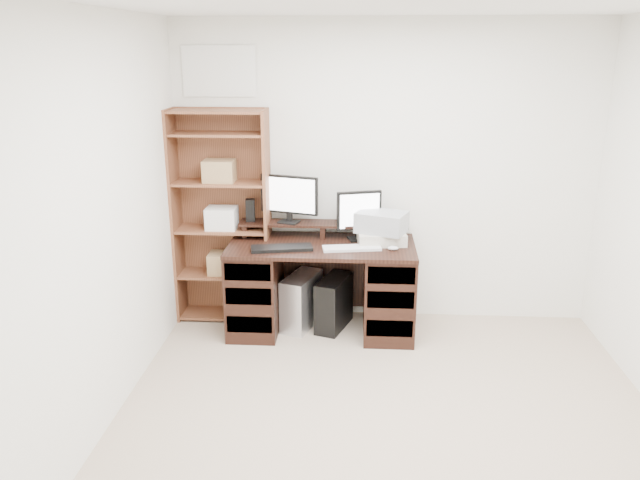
# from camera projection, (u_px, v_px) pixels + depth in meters

# --- Properties ---
(room) EXTENTS (3.54, 4.04, 2.54)m
(room) POSITION_uv_depth(u_px,v_px,m) (397.00, 251.00, 3.28)
(room) COLOR tan
(room) RESTS_ON ground
(desk) EXTENTS (1.50, 0.70, 0.75)m
(desk) POSITION_uv_depth(u_px,v_px,m) (322.00, 286.00, 5.13)
(desk) COLOR black
(desk) RESTS_ON ground
(riser_shelf) EXTENTS (1.40, 0.22, 0.12)m
(riser_shelf) POSITION_uv_depth(u_px,v_px,m) (323.00, 226.00, 5.19)
(riser_shelf) COLOR black
(riser_shelf) RESTS_ON desk
(monitor_wide) EXTENTS (0.49, 0.19, 0.39)m
(monitor_wide) POSITION_uv_depth(u_px,v_px,m) (289.00, 196.00, 5.13)
(monitor_wide) COLOR black
(monitor_wide) RESTS_ON riser_shelf
(monitor_small) EXTENTS (0.36, 0.18, 0.40)m
(monitor_small) POSITION_uv_depth(u_px,v_px,m) (359.00, 213.00, 5.08)
(monitor_small) COLOR black
(monitor_small) RESTS_ON desk
(speaker) EXTENTS (0.08, 0.08, 0.19)m
(speaker) POSITION_uv_depth(u_px,v_px,m) (250.00, 210.00, 5.21)
(speaker) COLOR black
(speaker) RESTS_ON riser_shelf
(keyboard_black) EXTENTS (0.50, 0.25, 0.03)m
(keyboard_black) POSITION_uv_depth(u_px,v_px,m) (282.00, 248.00, 4.88)
(keyboard_black) COLOR black
(keyboard_black) RESTS_ON desk
(keyboard_white) EXTENTS (0.47, 0.21, 0.02)m
(keyboard_white) POSITION_uv_depth(u_px,v_px,m) (352.00, 248.00, 4.89)
(keyboard_white) COLOR silver
(keyboard_white) RESTS_ON desk
(mouse) EXTENTS (0.10, 0.08, 0.03)m
(mouse) POSITION_uv_depth(u_px,v_px,m) (393.00, 248.00, 4.87)
(mouse) COLOR silver
(mouse) RESTS_ON desk
(printer) EXTENTS (0.41, 0.33, 0.09)m
(printer) POSITION_uv_depth(u_px,v_px,m) (381.00, 237.00, 5.04)
(printer) COLOR beige
(printer) RESTS_ON desk
(basket) EXTENTS (0.45, 0.39, 0.16)m
(basket) POSITION_uv_depth(u_px,v_px,m) (382.00, 222.00, 5.00)
(basket) COLOR #9CA0A6
(basket) RESTS_ON printer
(tower_silver) EXTENTS (0.34, 0.49, 0.45)m
(tower_silver) POSITION_uv_depth(u_px,v_px,m) (302.00, 301.00, 5.24)
(tower_silver) COLOR silver
(tower_silver) RESTS_ON ground
(tower_black) EXTENTS (0.32, 0.47, 0.44)m
(tower_black) POSITION_uv_depth(u_px,v_px,m) (334.00, 303.00, 5.22)
(tower_black) COLOR black
(tower_black) RESTS_ON ground
(bookshelf) EXTENTS (0.80, 0.30, 1.80)m
(bookshelf) POSITION_uv_depth(u_px,v_px,m) (222.00, 215.00, 5.23)
(bookshelf) COLOR brown
(bookshelf) RESTS_ON ground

